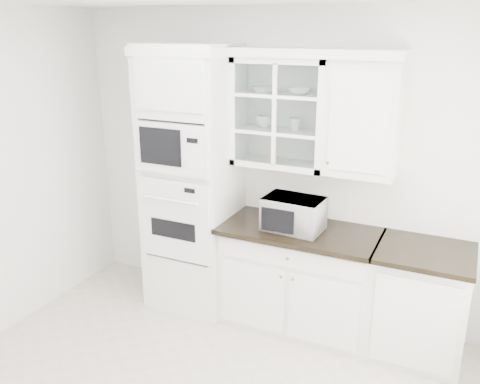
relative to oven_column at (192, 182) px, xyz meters
The scene contains 12 objects.
room_shell 1.37m from the oven_column, 52.79° to the right, with size 4.00×3.50×2.70m.
oven_column is the anchor object (origin of this frame).
base_cabinet_run 1.27m from the oven_column, ahead, with size 1.32×0.67×0.92m.
extra_base_cabinet 2.16m from the oven_column, ahead, with size 0.72×0.67×0.92m.
upper_cabinet_glass 1.03m from the oven_column, 12.10° to the left, with size 0.80×0.33×0.90m.
upper_cabinet_solid 1.60m from the oven_column, ahead, with size 0.55×0.33×0.90m, color white.
crown_molding 1.33m from the oven_column, 11.90° to the left, with size 2.14×0.38×0.07m, color white.
countertop_microwave 0.99m from the oven_column, ahead, with size 0.48×0.40×0.28m, color white.
bowl_a 1.05m from the oven_column, 14.62° to the left, with size 0.19×0.19×0.05m, color white.
bowl_b 1.26m from the oven_column, 10.53° to the left, with size 0.18×0.18×0.06m, color white.
cup_a 0.86m from the oven_column, 16.12° to the left, with size 0.13×0.13×0.10m, color white.
cup_b 1.08m from the oven_column, 11.53° to the left, with size 0.11×0.11×0.10m, color white.
Camera 1 is at (1.50, -2.35, 2.53)m, focal length 38.00 mm.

